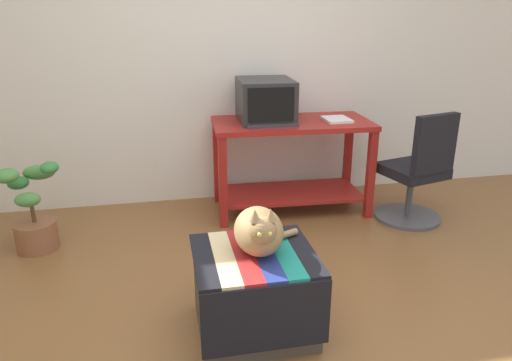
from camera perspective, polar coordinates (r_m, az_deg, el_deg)
ground_plane at (r=2.62m, az=2.76°, el=-17.84°), size 14.00×14.00×0.00m
back_wall at (r=4.10m, az=-4.29°, el=15.54°), size 8.00×0.10×2.60m
desk at (r=3.91m, az=4.23°, el=3.60°), size 1.28×0.67×0.76m
tv_monitor at (r=3.82m, az=1.13°, el=9.54°), size 0.45×0.51×0.33m
keyboard at (r=3.67m, az=1.85°, el=6.75°), size 0.40×0.16×0.02m
book at (r=3.90m, az=9.63°, el=7.22°), size 0.20×0.24×0.02m
ottoman_with_blanket at (r=2.52m, az=-0.17°, el=-13.21°), size 0.61×0.58×0.45m
cat at (r=2.36m, az=0.41°, el=-6.04°), size 0.38×0.38×0.29m
potted_plant at (r=3.65m, az=-25.11°, el=-3.87°), size 0.38×0.37×0.64m
office_chair at (r=3.90m, az=18.76°, el=0.59°), size 0.52×0.52×0.89m
pen at (r=4.02m, az=9.36°, el=7.52°), size 0.05×0.14×0.01m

